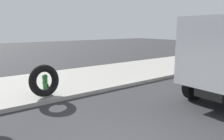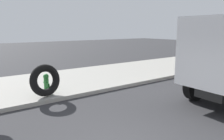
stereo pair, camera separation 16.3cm
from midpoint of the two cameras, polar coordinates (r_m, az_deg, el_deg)
name	(u,v)px [view 1 (the left image)]	position (r m, az deg, el deg)	size (l,w,h in m)	color
sidewalk_curb	(28,87)	(10.49, -21.24, -4.11)	(36.00, 5.00, 0.15)	#99968E
fire_hydrant	(45,83)	(8.96, -17.38, -3.20)	(0.21, 0.48, 0.75)	#2D8438
loose_tire	(44,81)	(8.42, -17.62, -2.65)	(1.18, 1.18, 0.27)	black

